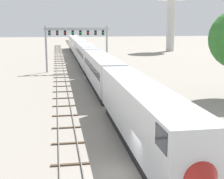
{
  "coord_description": "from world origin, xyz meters",
  "views": [
    {
      "loc": [
        -4.2,
        -18.94,
        9.36
      ],
      "look_at": [
        1.0,
        12.0,
        3.0
      ],
      "focal_mm": 53.48,
      "sensor_mm": 36.0,
      "label": 1
    }
  ],
  "objects": [
    {
      "name": "track_near",
      "position": [
        -3.5,
        40.0,
        0.07
      ],
      "size": [
        2.6,
        160.0,
        0.16
      ],
      "color": "slate",
      "rests_on": "ground"
    },
    {
      "name": "track_main",
      "position": [
        2.0,
        60.0,
        0.07
      ],
      "size": [
        2.6,
        200.0,
        0.16
      ],
      "color": "slate",
      "rests_on": "ground"
    },
    {
      "name": "passenger_train",
      "position": [
        2.0,
        49.62,
        2.61
      ],
      "size": [
        3.04,
        111.72,
        4.8
      ],
      "color": "silver",
      "rests_on": "ground"
    },
    {
      "name": "ground_plane",
      "position": [
        0.0,
        0.0,
        0.0
      ],
      "size": [
        400.0,
        400.0,
        0.0
      ],
      "primitive_type": "plane",
      "color": "gray"
    },
    {
      "name": "signal_gantry",
      "position": [
        -0.25,
        44.85,
        6.44
      ],
      "size": [
        12.1,
        0.49,
        8.69
      ],
      "color": "#999BA0",
      "rests_on": "ground"
    }
  ]
}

